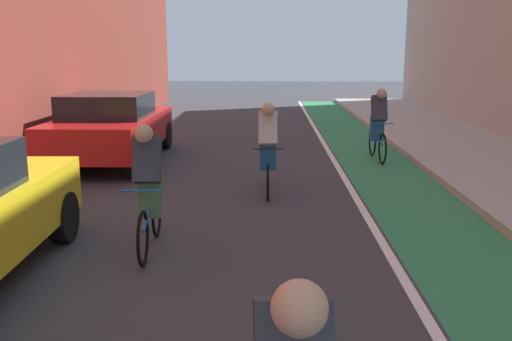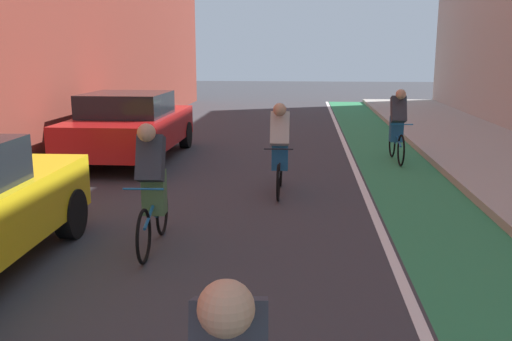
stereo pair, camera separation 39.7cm
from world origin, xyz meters
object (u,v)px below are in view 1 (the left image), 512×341
object	(u,v)px
cyclist_trailing	(268,147)
cyclist_far	(378,124)
parked_sedan_red	(111,127)
cyclist_mid	(149,184)

from	to	relation	value
cyclist_trailing	cyclist_far	xyz separation A→B (m)	(2.48, 3.07, 0.01)
parked_sedan_red	cyclist_trailing	distance (m)	4.41
cyclist_mid	parked_sedan_red	bearing A→B (deg)	109.92
parked_sedan_red	cyclist_trailing	world-z (taller)	cyclist_trailing
cyclist_trailing	cyclist_far	distance (m)	3.95
parked_sedan_red	cyclist_trailing	bearing A→B (deg)	-37.81
cyclist_mid	cyclist_far	distance (m)	7.14
parked_sedan_red	cyclist_trailing	size ratio (longest dim) A/B	2.66
parked_sedan_red	cyclist_far	bearing A→B (deg)	3.57
parked_sedan_red	cyclist_mid	bearing A→B (deg)	-70.08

